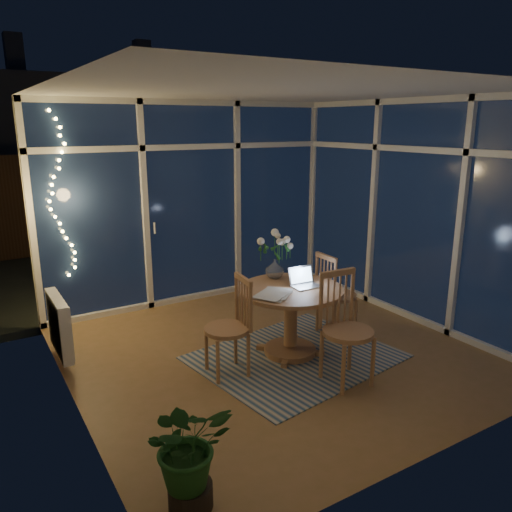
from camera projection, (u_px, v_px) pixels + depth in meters
name	position (u px, v px, depth m)	size (l,w,h in m)	color
floor	(274.00, 352.00, 5.22)	(4.00, 4.00, 0.00)	olive
ceiling	(277.00, 91.00, 4.55)	(4.00, 4.00, 0.00)	silver
wall_back	(192.00, 203.00, 6.54)	(4.00, 0.04, 2.60)	silver
wall_front	(446.00, 285.00, 3.23)	(4.00, 0.04, 2.60)	silver
wall_left	(62.00, 258.00, 3.88)	(0.04, 4.00, 2.60)	silver
wall_right	(417.00, 212.00, 5.89)	(0.04, 4.00, 2.60)	silver
window_wall_back	(193.00, 204.00, 6.50)	(4.00, 0.10, 2.60)	white
window_wall_right	(414.00, 212.00, 5.87)	(0.10, 4.00, 2.60)	white
radiator	(59.00, 325.00, 4.89)	(0.10, 0.70, 0.58)	silver
fairy_lights	(59.00, 197.00, 5.55)	(0.24, 0.10, 1.85)	#E7C15C
garden_patio	(154.00, 250.00, 9.61)	(12.00, 6.00, 0.10)	black
garden_fence	(117.00, 200.00, 9.53)	(11.00, 0.08, 1.80)	#3D2616
neighbour_roof	(89.00, 128.00, 11.82)	(7.00, 3.00, 2.20)	#2F3138
garden_shrubs	(106.00, 251.00, 7.51)	(0.90, 0.90, 0.90)	black
rug	(296.00, 357.00, 5.10)	(1.91, 1.52, 0.01)	#BDAF9A
dining_table	(291.00, 321.00, 5.09)	(1.05, 1.05, 0.72)	#AA714C
chair_left	(227.00, 327.00, 4.64)	(0.45, 0.45, 0.96)	#AA714C
chair_right	(337.00, 293.00, 5.56)	(0.45, 0.45, 0.96)	#AA714C
chair_front	(348.00, 329.00, 4.48)	(0.49, 0.49, 1.05)	#AA714C
laptop	(306.00, 277.00, 5.00)	(0.28, 0.25, 0.21)	#B7B7BC
flower_vase	(275.00, 269.00, 5.29)	(0.20, 0.20, 0.21)	white
bowl	(298.00, 277.00, 5.28)	(0.15, 0.15, 0.04)	silver
newspapers	(273.00, 294.00, 4.79)	(0.35, 0.27, 0.02)	silver
phone	(303.00, 289.00, 4.95)	(0.12, 0.06, 0.01)	black
potted_plant	(189.00, 454.00, 3.02)	(0.54, 0.47, 0.76)	#1B4D1C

